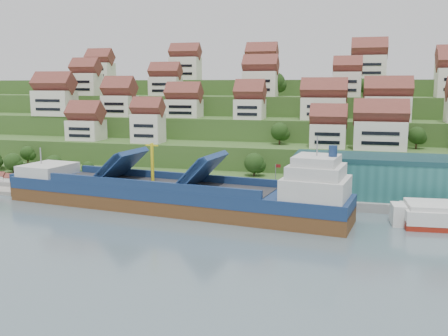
# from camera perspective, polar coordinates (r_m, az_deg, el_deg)

# --- Properties ---
(ground) EXTENTS (300.00, 300.00, 0.00)m
(ground) POSITION_cam_1_polar(r_m,az_deg,el_deg) (118.42, -3.60, -4.83)
(ground) COLOR slate
(ground) RESTS_ON ground
(quay) EXTENTS (180.00, 14.00, 2.20)m
(quay) POSITION_cam_1_polar(r_m,az_deg,el_deg) (127.96, 7.10, -3.29)
(quay) COLOR gray
(quay) RESTS_ON ground
(pebble_beach) EXTENTS (45.00, 20.00, 1.00)m
(pebble_beach) POSITION_cam_1_polar(r_m,az_deg,el_deg) (156.12, -22.74, -1.85)
(pebble_beach) COLOR gray
(pebble_beach) RESTS_ON ground
(hillside) EXTENTS (260.00, 128.00, 31.00)m
(hillside) POSITION_cam_1_polar(r_m,az_deg,el_deg) (216.19, 5.16, 4.56)
(hillside) COLOR #2D4C1E
(hillside) RESTS_ON ground
(hillside_village) EXTENTS (154.23, 61.61, 29.15)m
(hillside_village) POSITION_cam_1_polar(r_m,az_deg,el_deg) (173.64, 4.43, 8.07)
(hillside_village) COLOR silver
(hillside_village) RESTS_ON ground
(hillside_trees) EXTENTS (139.84, 62.25, 30.28)m
(hillside_trees) POSITION_cam_1_polar(r_m,az_deg,el_deg) (163.32, 0.08, 5.70)
(hillside_trees) COLOR #214115
(hillside_trees) RESTS_ON ground
(warehouse) EXTENTS (60.00, 15.00, 10.00)m
(warehouse) POSITION_cam_1_polar(r_m,az_deg,el_deg) (128.52, 21.56, -1.06)
(warehouse) COLOR #266866
(warehouse) RESTS_ON quay
(flagpole) EXTENTS (1.28, 0.16, 8.00)m
(flagpole) POSITION_cam_1_polar(r_m,az_deg,el_deg) (122.21, 5.96, -1.10)
(flagpole) COLOR gray
(flagpole) RESTS_ON quay
(beach_huts) EXTENTS (14.40, 3.70, 2.20)m
(beach_huts) POSITION_cam_1_polar(r_m,az_deg,el_deg) (156.09, -23.64, -1.32)
(beach_huts) COLOR white
(beach_huts) RESTS_ON pebble_beach
(cargo_ship) EXTENTS (85.62, 23.95, 18.86)m
(cargo_ship) POSITION_cam_1_polar(r_m,az_deg,el_deg) (117.31, -5.28, -3.22)
(cargo_ship) COLOR brown
(cargo_ship) RESTS_ON ground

